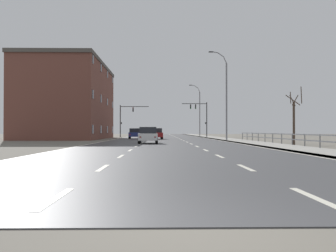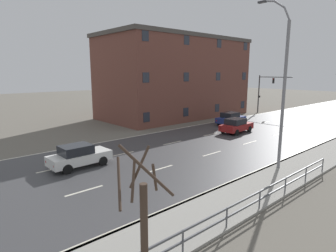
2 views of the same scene
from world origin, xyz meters
TOP-DOWN VIEW (x-y plane):
  - ground_plane at (0.00, 48.00)m, footprint 160.00×160.00m
  - road_asphalt_strip at (0.00, 60.00)m, footprint 14.00×120.00m
  - sidewalk_right at (8.43, 60.00)m, footprint 3.00×120.00m
  - guardrail at (9.85, 22.82)m, footprint 0.07×37.86m
  - street_lamp_midground at (7.47, 40.32)m, footprint 2.29×0.24m
  - street_lamp_distant at (7.46, 71.33)m, footprint 2.31×0.24m
  - traffic_signal_right at (6.83, 62.19)m, footprint 4.60×0.36m
  - traffic_signal_left at (-6.91, 63.50)m, footprint 5.31×0.36m
  - car_far_left at (-4.34, 51.40)m, footprint 1.92×4.15m
  - car_near_left at (-1.11, 47.94)m, footprint 2.00×4.18m
  - car_mid_centre at (-1.66, 30.54)m, footprint 1.92×4.14m
  - brick_building at (-14.31, 51.37)m, footprint 10.84×21.72m
  - bare_tree_mid at (10.93, 26.63)m, footprint 1.62×1.31m

SIDE VIEW (x-z plane):
  - ground_plane at x=0.00m, z-range -0.12..0.00m
  - road_asphalt_strip at x=0.00m, z-range 0.00..0.02m
  - sidewalk_right at x=8.43m, z-range 0.00..0.12m
  - guardrail at x=9.85m, z-range 0.21..1.21m
  - car_far_left at x=-4.34m, z-range 0.02..1.59m
  - car_near_left at x=-1.11m, z-range 0.02..1.59m
  - car_mid_centre at x=-1.66m, z-range 0.02..1.59m
  - bare_tree_mid at x=10.93m, z-range -0.23..4.69m
  - traffic_signal_left at x=-6.91m, z-range 0.97..6.88m
  - traffic_signal_right at x=6.83m, z-range 1.14..7.52m
  - street_lamp_distant at x=7.46m, z-range -0.09..10.62m
  - street_lamp_midground at x=7.47m, z-range -0.09..10.89m
  - brick_building at x=-14.31m, z-range 0.01..11.33m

